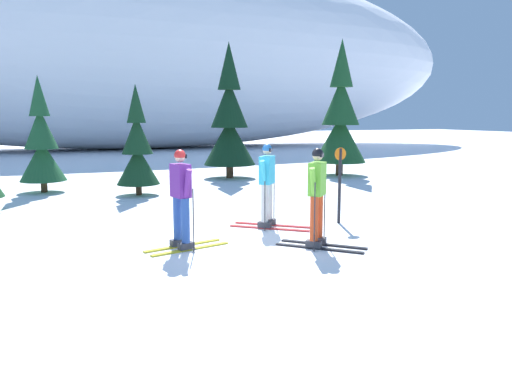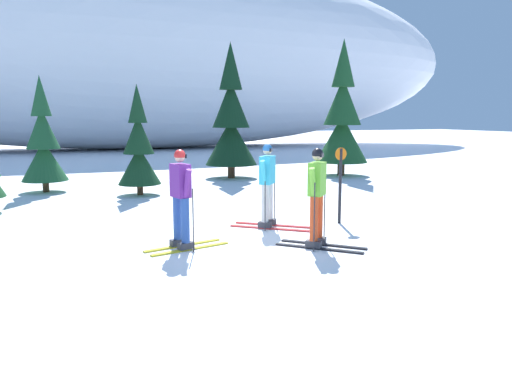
% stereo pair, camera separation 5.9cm
% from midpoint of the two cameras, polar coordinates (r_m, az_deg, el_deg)
% --- Properties ---
extents(ground_plane, '(120.00, 120.00, 0.00)m').
position_cam_midpoint_polar(ground_plane, '(9.64, -3.99, -5.80)').
color(ground_plane, white).
extents(skier_lime_jacket, '(1.44, 1.46, 1.83)m').
position_cam_midpoint_polar(skier_lime_jacket, '(9.22, 6.79, -0.42)').
color(skier_lime_jacket, black).
rests_on(skier_lime_jacket, ground).
extents(skier_purple_jacket, '(1.61, 0.79, 1.81)m').
position_cam_midpoint_polar(skier_purple_jacket, '(9.12, -8.66, -0.61)').
color(skier_purple_jacket, gold).
rests_on(skier_purple_jacket, ground).
extents(skier_cyan_jacket, '(1.63, 1.47, 1.81)m').
position_cam_midpoint_polar(skier_cyan_jacket, '(10.79, 1.14, 0.94)').
color(skier_cyan_jacket, red).
rests_on(skier_cyan_jacket, ground).
extents(pine_tree_center, '(1.41, 1.41, 3.64)m').
position_cam_midpoint_polar(pine_tree_center, '(17.10, -23.27, 5.03)').
color(pine_tree_center, '#47301E').
rests_on(pine_tree_center, ground).
extents(pine_tree_center_right, '(1.29, 1.29, 3.34)m').
position_cam_midpoint_polar(pine_tree_center_right, '(15.59, -13.42, 4.74)').
color(pine_tree_center_right, '#47301E').
rests_on(pine_tree_center_right, ground).
extents(pine_tree_right, '(1.99, 1.99, 5.15)m').
position_cam_midpoint_polar(pine_tree_right, '(19.39, -3.13, 7.94)').
color(pine_tree_right, '#47301E').
rests_on(pine_tree_right, ground).
extents(pine_tree_far_right, '(2.08, 2.08, 5.38)m').
position_cam_midpoint_polar(pine_tree_far_right, '(20.49, 9.49, 8.14)').
color(pine_tree_far_right, '#47301E').
rests_on(pine_tree_far_right, ground).
extents(snow_ridge_background, '(51.58, 15.37, 13.60)m').
position_cam_midpoint_polar(snow_ridge_background, '(37.89, -13.37, 15.14)').
color(snow_ridge_background, white).
rests_on(snow_ridge_background, ground).
extents(trail_marker_post, '(0.28, 0.07, 1.70)m').
position_cam_midpoint_polar(trail_marker_post, '(11.35, 9.33, 1.23)').
color(trail_marker_post, black).
rests_on(trail_marker_post, ground).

